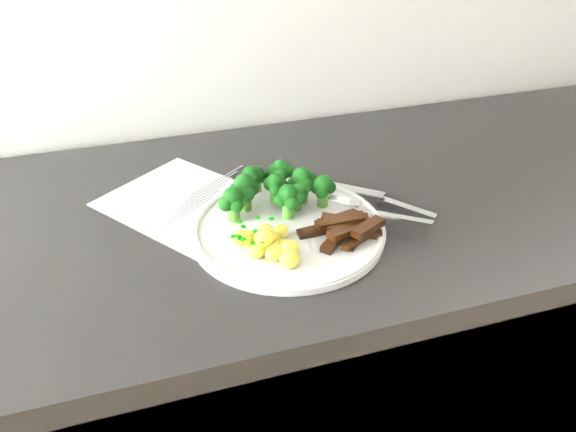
# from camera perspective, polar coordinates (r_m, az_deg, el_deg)

# --- Properties ---
(counter) EXTENTS (2.49, 0.62, 0.93)m
(counter) POSITION_cam_1_polar(r_m,az_deg,el_deg) (1.24, 0.55, -17.45)
(counter) COLOR black
(counter) RESTS_ON ground
(recipe_paper) EXTENTS (0.34, 0.35, 0.00)m
(recipe_paper) POSITION_cam_1_polar(r_m,az_deg,el_deg) (0.94, -9.33, 1.00)
(recipe_paper) COLOR white
(recipe_paper) RESTS_ON counter
(plate) EXTENTS (0.29, 0.29, 0.02)m
(plate) POSITION_cam_1_polar(r_m,az_deg,el_deg) (0.86, 0.00, -1.21)
(plate) COLOR white
(plate) RESTS_ON counter
(broccoli) EXTENTS (0.19, 0.13, 0.06)m
(broccoli) POSITION_cam_1_polar(r_m,az_deg,el_deg) (0.89, -1.32, 2.94)
(broccoli) COLOR #396E20
(broccoli) RESTS_ON plate
(potatoes) EXTENTS (0.09, 0.11, 0.04)m
(potatoes) POSITION_cam_1_polar(r_m,az_deg,el_deg) (0.80, -1.97, -2.81)
(potatoes) COLOR #FFEF59
(potatoes) RESTS_ON plate
(beef_strips) EXTENTS (0.12, 0.09, 0.03)m
(beef_strips) POSITION_cam_1_polar(r_m,az_deg,el_deg) (0.84, 5.87, -1.15)
(beef_strips) COLOR black
(beef_strips) RESTS_ON plate
(fork) EXTENTS (0.13, 0.13, 0.02)m
(fork) POSITION_cam_1_polar(r_m,az_deg,el_deg) (0.89, 9.33, 0.38)
(fork) COLOR silver
(fork) RESTS_ON plate
(knife) EXTENTS (0.15, 0.16, 0.02)m
(knife) POSITION_cam_1_polar(r_m,az_deg,el_deg) (0.93, 10.27, 1.30)
(knife) COLOR silver
(knife) RESTS_ON plate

